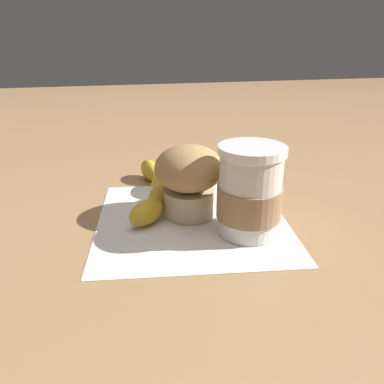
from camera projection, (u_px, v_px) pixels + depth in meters
ground_plane at (192, 220)px, 0.52m from camera, size 3.00×3.00×0.00m
paper_napkin at (192, 220)px, 0.52m from camera, size 0.29×0.29×0.00m
coffee_cup at (250, 193)px, 0.47m from camera, size 0.08×0.08×0.12m
muffin at (187, 177)px, 0.51m from camera, size 0.09×0.09×0.10m
banana at (157, 188)px, 0.58m from camera, size 0.09×0.22×0.03m
sugar_packet at (258, 178)px, 0.66m from camera, size 0.05×0.04×0.01m
wooden_stirrer at (211, 174)px, 0.69m from camera, size 0.07×0.09×0.00m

